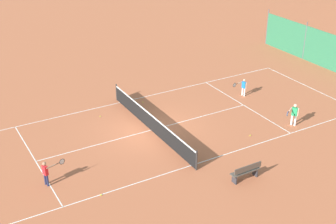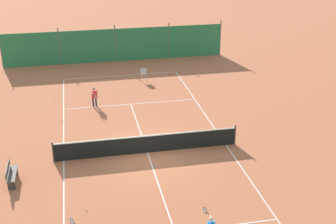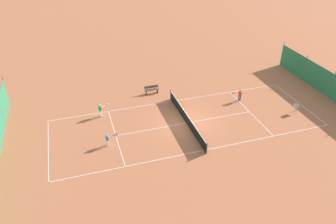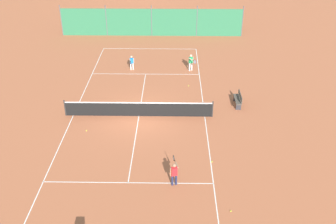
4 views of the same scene
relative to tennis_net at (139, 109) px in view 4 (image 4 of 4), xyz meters
The scene contains 13 objects.
ground_plane 0.50m from the tennis_net, ahead, with size 600.00×600.00×0.00m, color #B7603D.
court_line_markings 0.50m from the tennis_net, ahead, with size 8.25×23.85×0.01m.
tennis_net is the anchor object (origin of this frame).
windscreen_fence_far 15.52m from the tennis_net, 90.00° to the left, with size 17.28×0.08×2.90m.
player_near_service 7.93m from the tennis_net, 64.05° to the left, with size 0.55×1.09×1.31m.
player_far_service 7.29m from the tennis_net, 98.85° to the left, with size 0.38×1.00×1.14m.
player_far_baseline 6.83m from the tennis_net, 71.09° to the right, with size 0.40×1.06×1.22m.
tennis_ball_alley_left 6.29m from the tennis_net, 48.43° to the right, with size 0.07×0.07×0.07m, color #CCE033.
tennis_ball_far_corner 9.53m from the tennis_net, 60.42° to the right, with size 0.07×0.07×0.07m, color #CCE033.
tennis_ball_service_box 5.40m from the tennis_net, 53.31° to the left, with size 0.07×0.07×0.07m, color #CCE033.
tennis_ball_by_net_right 3.46m from the tennis_net, 148.15° to the right, with size 0.07×0.07×0.07m, color #CCE033.
tennis_ball_near_corner 3.64m from the tennis_net, 160.10° to the left, with size 0.07×0.07×0.07m, color #CCE033.
courtside_bench 6.52m from the tennis_net, 13.39° to the left, with size 0.36×1.50×0.84m.
Camera 4 is at (2.16, -21.10, 12.25)m, focal length 42.00 mm.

